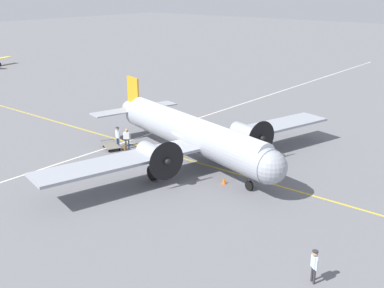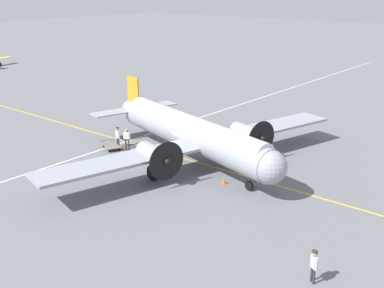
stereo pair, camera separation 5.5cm
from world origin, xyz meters
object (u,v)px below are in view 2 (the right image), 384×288
at_px(passenger_boarding, 127,136).
at_px(traffic_cone, 224,181).
at_px(ramp_agent, 118,135).
at_px(crew_foreground, 314,263).
at_px(suitcase_near_door, 125,147).
at_px(airliner_main, 195,134).
at_px(baggage_cart, 111,146).

xyz_separation_m(passenger_boarding, traffic_cone, (-10.84, 0.95, -0.86)).
height_order(ramp_agent, traffic_cone, ramp_agent).
xyz_separation_m(crew_foreground, traffic_cone, (10.13, -6.90, -0.85)).
bearing_deg(passenger_boarding, traffic_cone, -43.78).
bearing_deg(suitcase_near_door, passenger_boarding, -71.35).
distance_m(suitcase_near_door, traffic_cone, 10.70).
xyz_separation_m(ramp_agent, suitcase_near_door, (-0.96, 0.14, -0.90)).
relative_size(airliner_main, ramp_agent, 14.16).
relative_size(airliner_main, traffic_cone, 55.96).
bearing_deg(baggage_cart, airliner_main, 35.65).
xyz_separation_m(crew_foreground, ramp_agent, (21.78, -7.53, 0.07)).
bearing_deg(baggage_cart, traffic_cone, 22.98).
distance_m(airliner_main, crew_foreground, 16.67).
bearing_deg(airliner_main, ramp_agent, -157.10).
bearing_deg(airliner_main, passenger_boarding, -158.78).
distance_m(airliner_main, passenger_boarding, 6.94).
height_order(crew_foreground, passenger_boarding, passenger_boarding).
bearing_deg(suitcase_near_door, baggage_cart, 24.28).
xyz_separation_m(crew_foreground, passenger_boarding, (20.97, -7.85, 0.01)).
height_order(baggage_cart, traffic_cone, baggage_cart).
distance_m(airliner_main, ramp_agent, 7.76).
bearing_deg(passenger_boarding, airliner_main, -32.17).
xyz_separation_m(ramp_agent, baggage_cart, (0.15, 0.64, -0.85)).
relative_size(airliner_main, passenger_boarding, 14.59).
distance_m(passenger_boarding, baggage_cart, 1.57).
distance_m(ramp_agent, traffic_cone, 11.70).
bearing_deg(suitcase_near_door, airliner_main, -169.37).
bearing_deg(traffic_cone, airliner_main, -23.07).
bearing_deg(baggage_cart, suitcase_near_door, 47.21).
height_order(ramp_agent, baggage_cart, ramp_agent).
relative_size(baggage_cart, traffic_cone, 4.88).
relative_size(suitcase_near_door, baggage_cart, 0.22).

